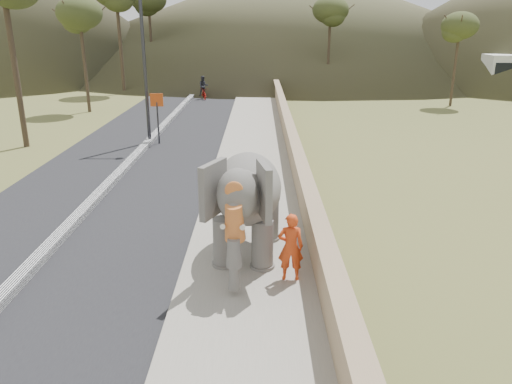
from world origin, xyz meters
TOP-DOWN VIEW (x-y plane):
  - ground at (0.00, 0.00)m, footprint 160.00×160.00m
  - road at (-5.00, 10.00)m, footprint 7.00×120.00m
  - median at (-5.00, 10.00)m, footprint 0.35×120.00m
  - walkway at (0.00, 10.00)m, footprint 3.00×120.00m
  - parapet at (1.65, 10.00)m, footprint 0.30×120.00m
  - lamppost at (-4.69, 16.17)m, footprint 1.76×0.36m
  - signboard at (-4.50, 15.96)m, footprint 0.60×0.08m
  - distant_car at (20.22, 33.30)m, footprint 4.53×2.82m
  - hill_far at (5.00, 70.00)m, footprint 80.00×80.00m
  - elephant_and_man at (0.02, 3.77)m, footprint 2.31×3.71m
  - motorcyclist at (-3.94, 30.95)m, footprint 0.94×1.72m
  - trees at (-0.18, 30.32)m, footprint 48.43×41.29m

SIDE VIEW (x-z plane):
  - ground at x=0.00m, z-range 0.00..0.00m
  - road at x=-5.00m, z-range 0.00..0.03m
  - walkway at x=0.00m, z-range 0.00..0.15m
  - median at x=-5.00m, z-range 0.00..0.22m
  - parapet at x=1.65m, z-range 0.00..1.10m
  - motorcyclist at x=-3.94m, z-range -0.20..1.56m
  - distant_car at x=20.22m, z-range 0.00..1.44m
  - elephant_and_man at x=0.02m, z-range 0.14..2.70m
  - signboard at x=-4.50m, z-range 0.44..2.84m
  - trees at x=-0.18m, z-range -0.65..8.89m
  - lamppost at x=-4.69m, z-range 0.87..8.87m
  - hill_far at x=5.00m, z-range 0.00..14.00m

